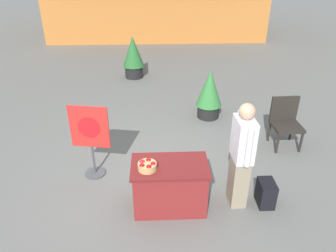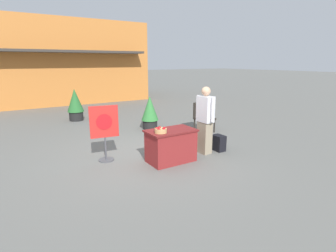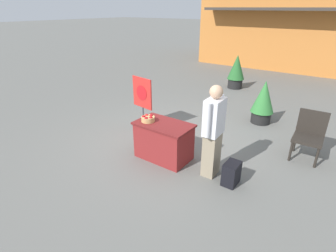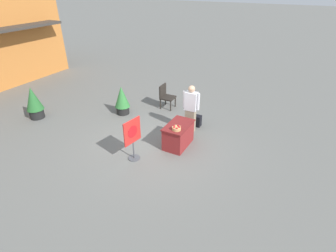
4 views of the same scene
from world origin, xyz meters
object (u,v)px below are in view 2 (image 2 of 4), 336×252
patio_chair (203,115)px  potted_plant_near_right (150,112)px  display_table (171,146)px  backpack (219,143)px  apple_basket (161,130)px  potted_plant_far_right (75,104)px  poster_board (105,130)px  person_visitor (205,120)px

patio_chair → potted_plant_near_right: size_ratio=0.85×
patio_chair → potted_plant_near_right: bearing=-135.6°
display_table → backpack: bearing=-1.0°
apple_basket → potted_plant_near_right: 3.40m
potted_plant_near_right → apple_basket: bearing=-114.1°
potted_plant_far_right → potted_plant_near_right: potted_plant_far_right is taller
apple_basket → patio_chair: (2.72, 1.84, -0.28)m
potted_plant_far_right → potted_plant_near_right: bearing=-55.8°
poster_board → potted_plant_far_right: 4.94m
person_visitor → patio_chair: 2.19m
patio_chair → backpack: bearing=-28.8°
backpack → person_visitor: bearing=171.2°
display_table → poster_board: (-1.30, 0.87, 0.37)m
patio_chair → potted_plant_near_right: (-1.34, 1.26, 0.06)m
backpack → potted_plant_far_right: (-2.33, 5.81, 0.46)m
person_visitor → backpack: (0.44, -0.07, -0.67)m
apple_basket → patio_chair: size_ratio=0.28×
backpack → patio_chair: patio_chair is taller
backpack → patio_chair: (0.89, 1.77, 0.34)m
display_table → backpack: size_ratio=2.73×
display_table → apple_basket: apple_basket is taller
display_table → patio_chair: patio_chair is taller
apple_basket → backpack: bearing=1.9°
poster_board → potted_plant_far_right: poster_board is taller
poster_board → potted_plant_far_right: size_ratio=1.06×
display_table → patio_chair: size_ratio=1.16×
backpack → potted_plant_far_right: bearing=111.9°
backpack → potted_plant_far_right: size_ratio=0.33×
person_visitor → potted_plant_far_right: bearing=-74.0°
poster_board → display_table: bearing=65.3°
backpack → poster_board: 2.99m
person_visitor → poster_board: bearing=-21.5°
potted_plant_near_right → potted_plant_far_right: bearing=124.2°
apple_basket → patio_chair: bearing=34.0°
apple_basket → potted_plant_far_right: potted_plant_far_right is taller
apple_basket → person_visitor: person_visitor is taller
display_table → potted_plant_far_right: size_ratio=0.91×
apple_basket → poster_board: poster_board is taller
poster_board → potted_plant_near_right: (2.35, 2.14, -0.14)m
apple_basket → backpack: (1.83, 0.06, -0.62)m
person_visitor → patio_chair: person_visitor is taller
person_visitor → patio_chair: (1.33, 1.71, -0.33)m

